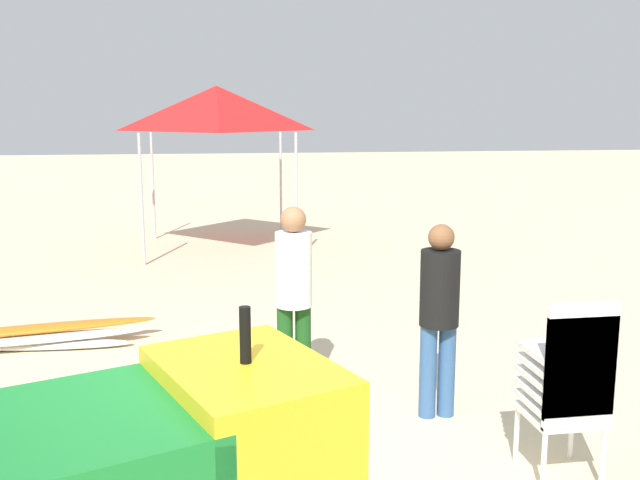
% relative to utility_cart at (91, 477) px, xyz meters
% --- Properties ---
extents(utility_cart, '(2.81, 2.07, 1.50)m').
position_rel_utility_cart_xyz_m(utility_cart, '(0.00, 0.00, 0.00)').
color(utility_cart, '#197A2D').
rests_on(utility_cart, ground).
extents(stacked_plastic_chairs, '(0.48, 0.48, 1.29)m').
position_rel_utility_cart_xyz_m(stacked_plastic_chairs, '(2.92, 0.94, -0.04)').
color(stacked_plastic_chairs, white).
rests_on(stacked_plastic_chairs, ground).
extents(surfboard_pile, '(2.49, 0.76, 0.24)m').
position_rel_utility_cart_xyz_m(surfboard_pile, '(-1.25, 4.41, -0.66)').
color(surfboard_pile, white).
rests_on(surfboard_pile, ground).
extents(lifeguard_near_center, '(0.32, 0.32, 1.61)m').
position_rel_utility_cart_xyz_m(lifeguard_near_center, '(2.40, 2.10, 0.13)').
color(lifeguard_near_center, '#33598C').
rests_on(lifeguard_near_center, ground).
extents(lifeguard_near_right, '(0.32, 0.32, 1.69)m').
position_rel_utility_cart_xyz_m(lifeguard_near_right, '(1.29, 2.72, 0.19)').
color(lifeguard_near_right, '#194C19').
rests_on(lifeguard_near_right, ground).
extents(popup_canopy, '(2.58, 2.58, 2.95)m').
position_rel_utility_cart_xyz_m(popup_canopy, '(0.77, 9.82, 1.77)').
color(popup_canopy, '#B2B2B7').
rests_on(popup_canopy, ground).
extents(traffic_cone_far, '(0.37, 0.37, 0.52)m').
position_rel_utility_cart_xyz_m(traffic_cone_far, '(0.41, 2.05, -0.52)').
color(traffic_cone_far, orange).
rests_on(traffic_cone_far, ground).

